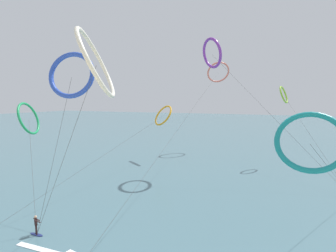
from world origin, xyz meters
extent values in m
cube|color=#476B75|center=(0.00, 104.28, 0.04)|extent=(400.00, 200.00, 0.08)
ellipsoid|color=navy|center=(-7.61, 8.73, 0.11)|extent=(1.40, 0.40, 0.06)
cylinder|color=black|center=(-7.73, 8.80, 0.54)|extent=(0.12, 0.12, 0.80)
cylinder|color=black|center=(-7.49, 8.65, 0.54)|extent=(0.12, 0.12, 0.80)
cube|color=black|center=(-7.61, 8.73, 1.25)|extent=(0.38, 0.34, 0.62)
sphere|color=tan|center=(-7.61, 8.73, 1.67)|extent=(0.22, 0.22, 0.22)
cylinder|color=black|center=(-7.80, 8.96, 1.30)|extent=(0.34, 0.48, 0.39)
cylinder|color=black|center=(-7.42, 8.73, 1.30)|extent=(0.34, 0.48, 0.39)
torus|color=#199351|center=(-15.12, 14.46, 9.39)|extent=(2.83, 4.08, 3.73)
cylinder|color=#3F3F3F|center=(-11.37, 11.59, 4.63)|extent=(7.54, 5.76, 9.27)
torus|color=purple|center=(0.94, 34.56, 18.79)|extent=(4.59, 4.41, 4.74)
cylinder|color=#3F3F3F|center=(10.11, 31.89, 9.29)|extent=(18.36, 5.37, 18.60)
torus|color=#EA7260|center=(-2.02, 53.12, 17.79)|extent=(5.94, 5.13, 4.52)
cylinder|color=#3F3F3F|center=(-1.68, 30.00, 8.81)|extent=(0.71, 46.24, 17.64)
torus|color=#8CC62D|center=(11.68, 43.60, 12.40)|extent=(2.11, 3.47, 3.13)
cylinder|color=#3F3F3F|center=(15.48, 36.41, 6.13)|extent=(7.63, 14.40, 12.28)
torus|color=#2647B7|center=(-6.72, 12.52, 13.75)|extent=(4.71, 2.69, 4.42)
cylinder|color=#3F3F3F|center=(-7.16, 10.62, 6.77)|extent=(0.92, 3.82, 13.53)
torus|color=silver|center=(-0.77, 8.65, 13.96)|extent=(4.42, 5.70, 4.82)
cylinder|color=#3F3F3F|center=(-4.19, 8.69, 6.91)|extent=(6.86, 0.10, 13.82)
torus|color=orange|center=(-9.26, 38.44, 8.54)|extent=(5.20, 4.71, 3.91)
cylinder|color=#3F3F3F|center=(-10.36, 21.98, 4.19)|extent=(2.21, 32.93, 8.40)
torus|color=teal|center=(13.09, 15.75, 8.39)|extent=(5.27, 3.43, 4.50)
cylinder|color=#3F3F3F|center=(16.18, 22.48, 4.09)|extent=(6.21, 13.49, 8.20)
camera|label=1|loc=(10.73, -5.66, 11.46)|focal=27.15mm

